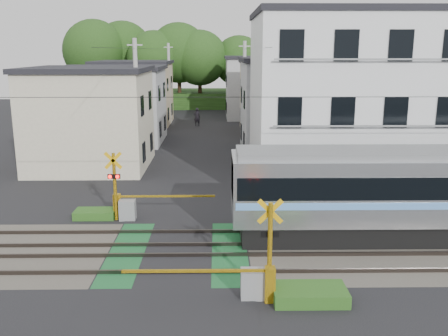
{
  "coord_description": "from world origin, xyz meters",
  "views": [
    {
      "loc": [
        1.45,
        -17.36,
        7.29
      ],
      "look_at": [
        1.77,
        5.0,
        2.0
      ],
      "focal_mm": 40.0,
      "sensor_mm": 36.0,
      "label": 1
    }
  ],
  "objects_px": {
    "crossing_signal_far": "(126,204)",
    "apartment_block": "(348,101)",
    "crossing_signal_near": "(256,277)",
    "pedestrian": "(197,117)"
  },
  "relations": [
    {
      "from": "pedestrian",
      "to": "crossing_signal_near",
      "type": "bearing_deg",
      "value": 79.71
    },
    {
      "from": "crossing_signal_near",
      "to": "apartment_block",
      "type": "relative_size",
      "value": 0.46
    },
    {
      "from": "crossing_signal_far",
      "to": "apartment_block",
      "type": "xyz_separation_m",
      "value": [
        11.09,
        5.84,
        3.94
      ]
    },
    {
      "from": "apartment_block",
      "to": "pedestrian",
      "type": "relative_size",
      "value": 5.68
    },
    {
      "from": "crossing_signal_far",
      "to": "apartment_block",
      "type": "distance_m",
      "value": 13.14
    },
    {
      "from": "crossing_signal_far",
      "to": "pedestrian",
      "type": "distance_m",
      "value": 28.01
    },
    {
      "from": "crossing_signal_near",
      "to": "crossing_signal_far",
      "type": "xyz_separation_m",
      "value": [
        -5.17,
        7.31,
        0.0
      ]
    },
    {
      "from": "apartment_block",
      "to": "pedestrian",
      "type": "bearing_deg",
      "value": 112.23
    },
    {
      "from": "crossing_signal_near",
      "to": "crossing_signal_far",
      "type": "distance_m",
      "value": 8.95
    },
    {
      "from": "crossing_signal_far",
      "to": "pedestrian",
      "type": "height_order",
      "value": "crossing_signal_far"
    }
  ]
}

